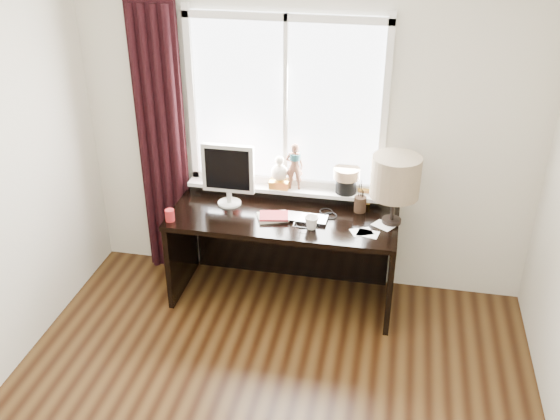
% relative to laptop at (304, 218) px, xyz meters
% --- Properties ---
extents(wall_back, '(3.50, 0.00, 2.60)m').
position_rel_laptop_xyz_m(wall_back, '(-0.07, 0.41, 0.54)').
color(wall_back, beige).
rests_on(wall_back, ground).
extents(laptop, '(0.35, 0.23, 0.03)m').
position_rel_laptop_xyz_m(laptop, '(0.00, 0.00, 0.00)').
color(laptop, silver).
rests_on(laptop, desk).
extents(mug, '(0.14, 0.13, 0.10)m').
position_rel_laptop_xyz_m(mug, '(0.07, -0.11, 0.04)').
color(mug, white).
rests_on(mug, desk).
extents(red_cup, '(0.07, 0.07, 0.09)m').
position_rel_laptop_xyz_m(red_cup, '(-0.97, -0.21, 0.03)').
color(red_cup, maroon).
rests_on(red_cup, desk).
extents(window, '(1.52, 0.20, 1.40)m').
position_rel_laptop_xyz_m(window, '(-0.21, 0.36, 0.54)').
color(window, white).
rests_on(window, ground).
extents(curtain, '(0.38, 0.09, 2.25)m').
position_rel_laptop_xyz_m(curtain, '(-1.20, 0.32, 0.35)').
color(curtain, black).
rests_on(curtain, floor).
extents(desk, '(1.70, 0.70, 0.75)m').
position_rel_laptop_xyz_m(desk, '(-0.17, 0.14, -0.26)').
color(desk, black).
rests_on(desk, floor).
extents(monitor, '(0.40, 0.18, 0.49)m').
position_rel_laptop_xyz_m(monitor, '(-0.61, 0.14, 0.26)').
color(monitor, beige).
rests_on(monitor, desk).
extents(notebook_stack, '(0.26, 0.23, 0.03)m').
position_rel_laptop_xyz_m(notebook_stack, '(-0.23, -0.02, 0.00)').
color(notebook_stack, beige).
rests_on(notebook_stack, desk).
extents(brush_holder, '(0.09, 0.09, 0.25)m').
position_rel_laptop_xyz_m(brush_holder, '(0.39, 0.21, 0.05)').
color(brush_holder, black).
rests_on(brush_holder, desk).
extents(icon_frame, '(0.10, 0.02, 0.13)m').
position_rel_laptop_xyz_m(icon_frame, '(0.41, 0.34, 0.05)').
color(icon_frame, gold).
rests_on(icon_frame, desk).
extents(table_lamp, '(0.35, 0.35, 0.52)m').
position_rel_laptop_xyz_m(table_lamp, '(0.63, 0.09, 0.35)').
color(table_lamp, black).
rests_on(table_lamp, desk).
extents(loose_papers, '(0.33, 0.29, 0.00)m').
position_rel_laptop_xyz_m(loose_papers, '(0.49, -0.06, -0.01)').
color(loose_papers, white).
rests_on(loose_papers, desk).
extents(desk_cables, '(0.33, 0.37, 0.01)m').
position_rel_laptop_xyz_m(desk_cables, '(0.09, 0.04, -0.01)').
color(desk_cables, black).
rests_on(desk_cables, desk).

